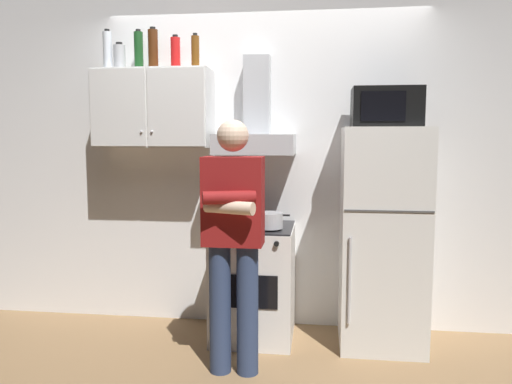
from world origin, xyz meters
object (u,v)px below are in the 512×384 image
person_standing (233,237)px  bottle_canister_steel (120,57)px  microwave (386,107)px  bottle_wine_green (139,51)px  refrigerator (382,238)px  stove_oven (254,282)px  upper_cabinet (154,109)px  bottle_soda_red (175,53)px  cooking_pot (269,220)px  bottle_rum_dark (153,49)px  range_hood (256,128)px  bottle_beer_brown (195,52)px  bottle_vodka_clear (108,51)px

person_standing → bottle_canister_steel: size_ratio=7.84×
microwave → bottle_wine_green: bearing=175.4°
refrigerator → bottle_wine_green: 2.35m
refrigerator → person_standing: size_ratio=0.98×
stove_oven → bottle_canister_steel: 2.03m
microwave → person_standing: 1.45m
upper_cabinet → bottle_soda_red: bottle_soda_red is taller
refrigerator → microwave: microwave is taller
stove_oven → cooking_pot: size_ratio=2.92×
cooking_pot → bottle_rum_dark: bearing=164.7°
range_hood → cooking_pot: (0.13, -0.25, -0.67)m
cooking_pot → bottle_wine_green: bottle_wine_green is taller
person_standing → bottle_rum_dark: bottle_rum_dark is taller
stove_oven → bottle_wine_green: bottle_wine_green is taller
stove_oven → microwave: microwave is taller
microwave → bottle_soda_red: (-1.58, 0.15, 0.43)m
range_hood → refrigerator: range_hood is taller
stove_oven → range_hood: (0.00, 0.13, 1.16)m
upper_cabinet → refrigerator: 2.00m
bottle_soda_red → bottle_canister_steel: bottle_soda_red is taller
person_standing → stove_oven: bearing=85.3°
microwave → cooking_pot: (-0.82, -0.14, -0.81)m
upper_cabinet → bottle_canister_steel: bottle_canister_steel is taller
bottle_wine_green → person_standing: bearing=-41.5°
upper_cabinet → bottle_rum_dark: 0.45m
bottle_soda_red → bottle_beer_brown: bottle_soda_red is taller
bottle_wine_green → bottle_canister_steel: 0.16m
upper_cabinet → bottle_canister_steel: bearing=178.0°
upper_cabinet → range_hood: (0.80, 0.00, -0.15)m
bottle_vodka_clear → microwave: bearing=-3.0°
microwave → person_standing: size_ratio=0.29×
upper_cabinet → bottle_rum_dark: bottle_rum_dark is taller
upper_cabinet → bottle_soda_red: (0.17, 0.04, 0.42)m
refrigerator → bottle_wine_green: bearing=174.9°
bottle_vodka_clear → range_hood: bearing=-0.2°
person_standing → bottle_vodka_clear: 1.86m
range_hood → stove_oven: bearing=-90.0°
person_standing → cooking_pot: 0.52m
bottle_beer_brown → bottle_soda_red: bearing=160.8°
microwave → bottle_beer_brown: bottle_beer_brown is taller
cooking_pot → bottle_wine_green: (-1.06, 0.29, 1.27)m
stove_oven → bottle_vodka_clear: size_ratio=2.81×
bottle_beer_brown → bottle_vodka_clear: 0.71m
stove_oven → person_standing: size_ratio=0.53×
stove_oven → range_hood: size_ratio=1.17×
upper_cabinet → bottle_rum_dark: bearing=81.7°
bottle_soda_red → bottle_vodka_clear: bottle_vodka_clear is taller
refrigerator → bottle_canister_steel: (-2.02, 0.13, 1.35)m
microwave → bottle_beer_brown: size_ratio=1.86×
cooking_pot → bottle_beer_brown: (-0.59, 0.23, 1.24)m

